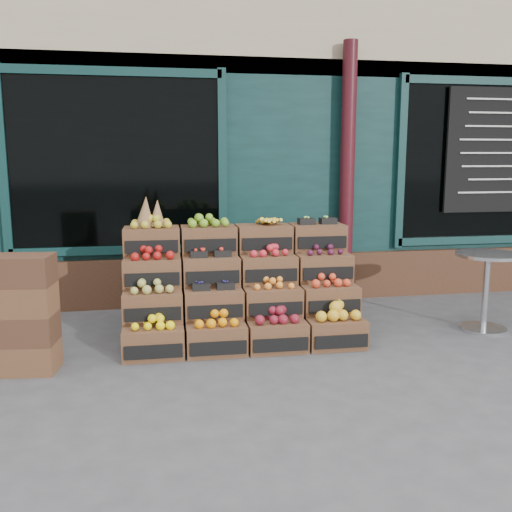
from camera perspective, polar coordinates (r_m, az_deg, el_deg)
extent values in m
plane|color=#49494C|center=(5.26, 3.58, -10.41)|extent=(60.00, 60.00, 0.00)
cube|color=#0D2D2B|center=(10.07, -3.58, 13.18)|extent=(12.00, 6.00, 4.80)
cube|color=#0D2D2B|center=(7.14, -0.66, 7.32)|extent=(12.00, 0.12, 3.00)
cube|color=#462A1C|center=(7.23, -0.55, -2.25)|extent=(12.00, 0.18, 0.60)
cube|color=black|center=(6.97, -13.80, 9.03)|extent=(2.40, 0.06, 2.00)
cube|color=black|center=(8.24, 22.21, 8.68)|extent=(2.40, 0.06, 2.00)
cylinder|color=#3E0E15|center=(7.25, 9.10, 8.02)|extent=(0.18, 0.18, 3.20)
cube|color=black|center=(8.17, 22.58, 9.71)|extent=(1.30, 0.04, 1.60)
cube|color=brown|center=(5.40, -10.22, -8.43)|extent=(0.56, 0.40, 0.28)
cube|color=black|center=(5.21, -10.24, -9.43)|extent=(0.51, 0.03, 0.13)
cube|color=#FFE209|center=(5.35, -10.28, -6.55)|extent=(0.45, 0.30, 0.09)
cube|color=brown|center=(5.42, -4.02, -8.22)|extent=(0.56, 0.40, 0.28)
cube|color=black|center=(5.23, -3.80, -9.21)|extent=(0.51, 0.03, 0.13)
cube|color=orange|center=(5.36, -4.04, -6.30)|extent=(0.45, 0.30, 0.10)
cube|color=brown|center=(5.50, 2.06, -7.93)|extent=(0.56, 0.40, 0.28)
cube|color=black|center=(5.32, 2.50, -8.89)|extent=(0.51, 0.03, 0.13)
cube|color=maroon|center=(5.44, 2.07, -6.00)|extent=(0.45, 0.30, 0.11)
cube|color=brown|center=(5.64, 7.89, -7.57)|extent=(0.56, 0.40, 0.28)
cube|color=black|center=(5.46, 8.53, -8.48)|extent=(0.51, 0.03, 0.13)
cube|color=gold|center=(5.58, 7.94, -5.56)|extent=(0.45, 0.30, 0.13)
cube|color=brown|center=(5.55, -10.28, -4.93)|extent=(0.56, 0.40, 0.28)
cube|color=black|center=(5.36, -10.30, -5.78)|extent=(0.51, 0.03, 0.13)
cube|color=#AAA64D|center=(5.50, -10.34, -3.05)|extent=(0.45, 0.30, 0.09)
cube|color=brown|center=(5.57, -4.29, -4.74)|extent=(0.56, 0.40, 0.28)
cube|color=black|center=(5.38, -4.08, -5.58)|extent=(0.51, 0.03, 0.13)
cube|color=#20184D|center=(5.53, -4.31, -3.18)|extent=(0.45, 0.30, 0.03)
cube|color=brown|center=(5.64, 1.60, -4.51)|extent=(0.56, 0.40, 0.28)
cube|color=black|center=(5.46, 2.01, -5.32)|extent=(0.51, 0.03, 0.13)
cube|color=orange|center=(5.60, 1.61, -2.75)|extent=(0.45, 0.30, 0.08)
cube|color=brown|center=(5.78, 7.26, -4.24)|extent=(0.56, 0.40, 0.28)
cube|color=black|center=(5.60, 7.86, -5.02)|extent=(0.51, 0.03, 0.13)
cube|color=red|center=(5.74, 7.30, -2.46)|extent=(0.45, 0.30, 0.09)
cube|color=brown|center=(5.71, -10.34, -1.62)|extent=(0.56, 0.40, 0.28)
cube|color=black|center=(5.52, -10.36, -2.33)|extent=(0.51, 0.03, 0.13)
cube|color=#9D1311|center=(5.68, -10.39, 0.23)|extent=(0.45, 0.30, 0.09)
cube|color=brown|center=(5.73, -4.54, -1.45)|extent=(0.56, 0.40, 0.28)
cube|color=black|center=(5.54, -4.35, -2.15)|extent=(0.51, 0.03, 0.13)
cube|color=red|center=(5.70, -4.56, 0.11)|extent=(0.45, 0.30, 0.04)
cube|color=brown|center=(5.81, 1.17, -1.27)|extent=(0.56, 0.40, 0.28)
cube|color=black|center=(5.62, 1.55, -1.95)|extent=(0.51, 0.03, 0.13)
cube|color=red|center=(5.78, 1.17, 0.49)|extent=(0.45, 0.30, 0.08)
cube|color=brown|center=(5.94, 6.67, -1.08)|extent=(0.56, 0.40, 0.28)
cube|color=black|center=(5.75, 7.23, -1.74)|extent=(0.51, 0.03, 0.13)
cube|color=#43122A|center=(5.91, 6.71, 0.58)|extent=(0.45, 0.30, 0.07)
cube|color=brown|center=(5.90, -10.39, 1.49)|extent=(0.56, 0.40, 0.28)
cube|color=black|center=(5.70, -10.41, 0.91)|extent=(0.51, 0.03, 0.13)
cube|color=gold|center=(5.88, -10.45, 3.29)|extent=(0.45, 0.30, 0.09)
cube|color=brown|center=(5.92, -4.77, 1.64)|extent=(0.56, 0.40, 0.28)
cube|color=black|center=(5.72, -4.60, 1.07)|extent=(0.51, 0.03, 0.13)
cube|color=#6EA023|center=(5.89, -4.80, 3.44)|extent=(0.45, 0.30, 0.09)
cube|color=brown|center=(5.99, 0.76, 1.78)|extent=(0.56, 0.40, 0.28)
cube|color=black|center=(5.79, 1.12, 1.22)|extent=(0.51, 0.03, 0.13)
cube|color=yellow|center=(5.97, 0.77, 3.51)|extent=(0.45, 0.30, 0.09)
cube|color=brown|center=(6.12, 6.12, 1.90)|extent=(0.56, 0.40, 0.28)
cube|color=black|center=(5.93, 6.64, 1.35)|extent=(0.51, 0.03, 0.13)
cube|color=#99CB58|center=(6.10, 6.14, 3.34)|extent=(0.45, 0.30, 0.03)
cube|color=#462A1C|center=(5.67, -1.31, -7.36)|extent=(2.30, 0.42, 0.28)
cube|color=#462A1C|center=(5.86, -1.64, -5.38)|extent=(2.30, 0.42, 0.56)
cube|color=#462A1C|center=(6.05, -1.95, -3.52)|extent=(2.30, 0.42, 0.84)
cone|color=olive|center=(5.86, -11.01, 4.38)|extent=(0.19, 0.19, 0.32)
cone|color=olive|center=(5.91, -9.85, 4.25)|extent=(0.17, 0.17, 0.28)
cube|color=brown|center=(5.35, -21.90, -9.33)|extent=(0.55, 0.41, 0.25)
cube|color=#462A1C|center=(5.28, -22.07, -6.73)|extent=(0.55, 0.41, 0.25)
cube|color=brown|center=(5.21, -22.25, -4.06)|extent=(0.55, 0.41, 0.25)
cube|color=#462A1C|center=(5.16, -22.44, -1.33)|extent=(0.55, 0.41, 0.25)
cylinder|color=silver|center=(6.58, 21.74, -6.75)|extent=(0.49, 0.49, 0.03)
cylinder|color=silver|center=(6.48, 21.96, -3.43)|extent=(0.07, 0.07, 0.79)
cylinder|color=silver|center=(6.41, 22.20, 0.12)|extent=(0.66, 0.66, 0.03)
imported|color=#1D6625|center=(7.75, -10.40, 3.95)|extent=(0.77, 0.52, 2.08)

